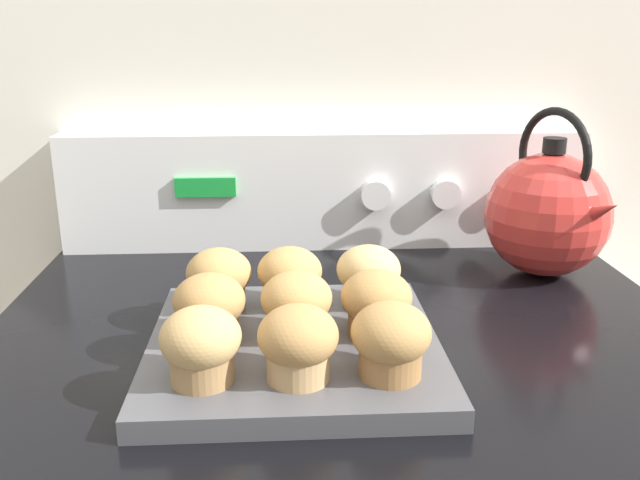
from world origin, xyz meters
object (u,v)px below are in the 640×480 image
object	(u,v)px
muffin_r1_c0	(209,307)
tea_kettle	(548,212)
muffin_r1_c2	(376,303)
muffin_r1_c1	(297,305)
muffin_r2_c2	(368,275)
muffin_r0_c1	(298,343)
muffin_pan	(294,348)
muffin_r0_c2	(391,340)
muffin_r2_c0	(219,279)
muffin_r2_c1	(290,277)
muffin_r0_c0	(201,345)

from	to	relation	value
muffin_r1_c0	tea_kettle	xyz separation A→B (m)	(0.43, 0.23, 0.03)
muffin_r1_c2	tea_kettle	distance (m)	0.35
muffin_r1_c1	muffin_r2_c2	distance (m)	0.11
muffin_r0_c1	muffin_r2_c2	world-z (taller)	same
muffin_r2_c2	tea_kettle	bearing A→B (deg)	29.31
tea_kettle	muffin_r1_c2	bearing A→B (deg)	-139.18
muffin_pan	muffin_r0_c1	distance (m)	0.09
muffin_r0_c2	muffin_r2_c2	xyz separation A→B (m)	(0.00, 0.16, 0.00)
muffin_pan	muffin_r2_c0	size ratio (longest dim) A/B	4.04
tea_kettle	muffin_r1_c1	bearing A→B (deg)	-146.59
muffin_r1_c0	muffin_r1_c2	world-z (taller)	same
muffin_r2_c2	tea_kettle	xyz separation A→B (m)	(0.26, 0.15, 0.03)
muffin_r1_c0	muffin_r2_c1	xyz separation A→B (m)	(0.08, 0.08, 0.00)
muffin_r0_c2	muffin_r1_c2	distance (m)	0.08
muffin_r0_c2	tea_kettle	size ratio (longest dim) A/B	0.32
muffin_pan	muffin_r0_c2	xyz separation A→B (m)	(0.08, -0.08, 0.05)
muffin_r0_c2	muffin_r1_c2	bearing A→B (deg)	90.94
muffin_r1_c1	tea_kettle	bearing A→B (deg)	33.41
muffin_r0_c2	muffin_r1_c2	world-z (taller)	same
muffin_r0_c0	muffin_r1_c2	size ratio (longest dim) A/B	1.00
muffin_pan	muffin_r0_c1	size ratio (longest dim) A/B	4.04
muffin_pan	muffin_r1_c1	size ratio (longest dim) A/B	4.04
muffin_r0_c0	tea_kettle	world-z (taller)	tea_kettle
muffin_r1_c0	muffin_r2_c0	bearing A→B (deg)	87.94
muffin_r2_c2	tea_kettle	size ratio (longest dim) A/B	0.32
muffin_r0_c2	muffin_r1_c1	xyz separation A→B (m)	(-0.08, 0.08, 0.00)
muffin_r1_c1	tea_kettle	distance (m)	0.41
muffin_r1_c1	muffin_r2_c2	bearing A→B (deg)	44.09
muffin_r0_c1	muffin_r1_c1	world-z (taller)	same
muffin_r2_c0	muffin_r2_c2	bearing A→B (deg)	0.37
muffin_pan	muffin_r0_c1	world-z (taller)	muffin_r0_c1
muffin_r0_c2	muffin_pan	bearing A→B (deg)	135.93
muffin_r0_c1	tea_kettle	world-z (taller)	tea_kettle
muffin_r1_c1	muffin_r2_c0	distance (m)	0.11
muffin_r2_c1	muffin_r2_c0	bearing A→B (deg)	179.89
muffin_r2_c2	muffin_r0_c0	bearing A→B (deg)	-135.72
muffin_r0_c1	muffin_r1_c0	distance (m)	0.12
muffin_r0_c0	muffin_r2_c2	distance (m)	0.23
muffin_r0_c0	muffin_r1_c1	bearing A→B (deg)	44.47
muffin_r2_c0	muffin_r0_c1	bearing A→B (deg)	-63.27
muffin_r1_c1	muffin_r2_c0	size ratio (longest dim) A/B	1.00
muffin_r0_c2	muffin_r2_c2	size ratio (longest dim) A/B	1.00
muffin_r0_c1	muffin_r2_c0	world-z (taller)	same
muffin_pan	muffin_r1_c0	xyz separation A→B (m)	(-0.08, 0.00, 0.05)
muffin_r0_c0	muffin_r1_c0	size ratio (longest dim) A/B	1.00
muffin_r0_c0	muffin_r0_c1	xyz separation A→B (m)	(0.08, -0.00, 0.00)
muffin_r2_c1	muffin_r2_c2	bearing A→B (deg)	0.79
muffin_r1_c0	muffin_r2_c0	xyz separation A→B (m)	(0.00, 0.08, 0.00)
muffin_r0_c0	muffin_r2_c2	xyz separation A→B (m)	(0.17, 0.16, 0.00)
tea_kettle	muffin_r0_c1	bearing A→B (deg)	-137.78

